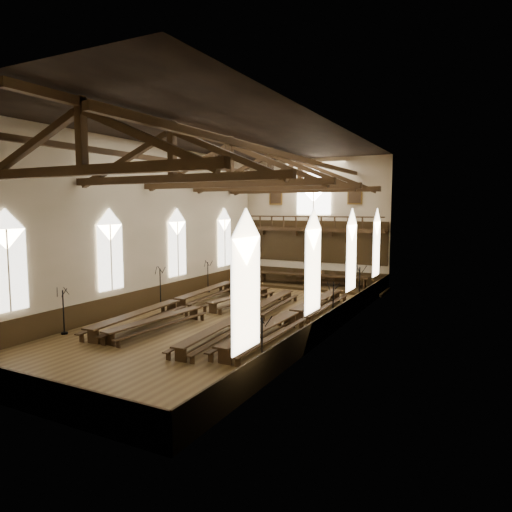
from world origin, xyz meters
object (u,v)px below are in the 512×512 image
(dais, at_px, (311,286))
(candelabrum_right_far, at_px, (359,294))
(candelabrum_left_far, at_px, (208,282))
(candelabrum_right_mid, at_px, (333,313))
(refectory_row_c, at_px, (247,315))
(refectory_row_d, at_px, (294,315))
(high_table, at_px, (312,276))
(candelabrum_left_mid, at_px, (160,294))
(refectory_row_a, at_px, (176,303))
(refectory_row_b, at_px, (204,308))
(candelabrum_left_near, at_px, (64,320))
(candelabrum_right_near, at_px, (262,359))

(dais, height_order, candelabrum_right_far, candelabrum_right_far)
(candelabrum_left_far, xyz_separation_m, candelabrum_right_mid, (11.10, -5.09, -0.01))
(refectory_row_c, height_order, refectory_row_d, refectory_row_d)
(refectory_row_d, bearing_deg, high_table, 106.02)
(candelabrum_left_mid, height_order, candelabrum_right_far, candelabrum_right_far)
(refectory_row_a, distance_m, refectory_row_b, 2.11)
(refectory_row_b, height_order, refectory_row_c, refectory_row_b)
(refectory_row_b, xyz_separation_m, candelabrum_right_mid, (7.14, 1.33, 0.21))
(refectory_row_c, bearing_deg, dais, 94.20)
(refectory_row_c, xyz_separation_m, refectory_row_d, (2.31, 0.94, 0.06))
(high_table, height_order, candelabrum_left_near, candelabrum_left_near)
(candelabrum_right_far, bearing_deg, candelabrum_right_mid, -90.00)
(refectory_row_a, xyz_separation_m, candelabrum_right_near, (9.24, -7.06, 0.15))
(refectory_row_c, bearing_deg, candelabrum_right_near, -57.26)
(refectory_row_a, bearing_deg, candelabrum_left_near, -106.24)
(refectory_row_d, xyz_separation_m, candelabrum_right_far, (1.88, 5.94, 0.25))
(refectory_row_a, relative_size, candelabrum_right_mid, 6.29)
(refectory_row_d, distance_m, candelabrum_left_mid, 9.23)
(refectory_row_c, relative_size, candelabrum_right_mid, 5.92)
(refectory_row_d, distance_m, candelabrum_right_mid, 2.02)
(candelabrum_right_far, bearing_deg, high_table, 134.38)
(dais, xyz_separation_m, candelabrum_right_mid, (5.08, -10.40, 0.60))
(candelabrum_right_mid, bearing_deg, candelabrum_left_near, -145.87)
(high_table, height_order, candelabrum_left_mid, candelabrum_left_mid)
(candelabrum_right_mid, bearing_deg, refectory_row_b, -169.43)
(refectory_row_d, height_order, candelabrum_left_mid, candelabrum_left_mid)
(high_table, bearing_deg, candelabrum_left_far, -138.60)
(dais, height_order, candelabrum_left_mid, candelabrum_left_mid)
(refectory_row_b, relative_size, refectory_row_d, 0.96)
(refectory_row_c, bearing_deg, candelabrum_left_mid, 168.57)
(candelabrum_left_mid, height_order, candelabrum_left_far, candelabrum_left_mid)
(candelabrum_right_near, height_order, candelabrum_right_far, candelabrum_right_far)
(refectory_row_c, bearing_deg, candelabrum_right_far, 58.67)
(refectory_row_a, relative_size, dais, 1.28)
(refectory_row_c, height_order, candelabrum_left_mid, candelabrum_left_mid)
(refectory_row_a, xyz_separation_m, high_table, (4.16, 11.53, 0.35))
(candelabrum_left_far, height_order, candelabrum_right_far, candelabrum_right_far)
(dais, xyz_separation_m, candelabrum_right_far, (5.08, -5.19, 0.69))
(refectory_row_a, distance_m, refectory_row_c, 5.08)
(candelabrum_left_near, bearing_deg, refectory_row_b, 57.37)
(refectory_row_b, distance_m, refectory_row_c, 2.97)
(dais, bearing_deg, refectory_row_c, -85.80)
(refectory_row_a, bearing_deg, refectory_row_b, -5.47)
(refectory_row_d, bearing_deg, candelabrum_right_mid, 21.12)
(candelabrum_right_mid, bearing_deg, refectory_row_d, -158.88)
(refectory_row_a, relative_size, candelabrum_right_near, 6.29)
(refectory_row_a, xyz_separation_m, candelabrum_left_near, (-1.86, -6.40, 0.15))
(candelabrum_left_far, bearing_deg, dais, 41.40)
(refectory_row_c, distance_m, candelabrum_right_mid, 4.52)
(candelabrum_left_mid, distance_m, candelabrum_left_far, 5.36)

